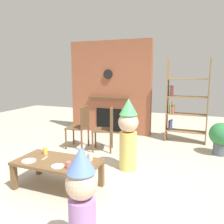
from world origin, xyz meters
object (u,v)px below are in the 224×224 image
Objects in this scene: coffee_table at (58,165)px; birthday_cake_slice at (84,165)px; potted_plant_tall at (221,136)px; dining_chair_left at (81,125)px; paper_cup_near_right at (76,168)px; paper_plate_front at (29,161)px; paper_cup_far_left at (45,151)px; paper_cup_center at (90,157)px; paper_cup_far_right at (69,165)px; dining_chair_middle at (107,126)px; bookshelf at (184,104)px; child_with_cone_hat at (82,199)px; paper_cup_near_left at (83,155)px; child_in_pink at (128,133)px; paper_plate_rear at (58,166)px.

birthday_cake_slice is (0.46, -0.10, 0.10)m from coffee_table.
dining_chair_left is at bearing -167.52° from potted_plant_tall.
paper_plate_front is at bearing 176.41° from paper_cup_near_right.
paper_cup_far_left is at bearing 93.71° from dining_chair_left.
paper_cup_center is 2.73m from potted_plant_tall.
paper_cup_far_right is (-0.13, 0.05, -0.01)m from paper_cup_near_right.
dining_chair_middle is at bearing 88.35° from coffee_table.
dining_chair_left reaches higher than birthday_cake_slice.
bookshelf is 1.91× the size of child_with_cone_hat.
coffee_table is 1.31× the size of dining_chair_middle.
bookshelf is 1.90m from dining_chair_middle.
paper_cup_far_right is (-1.17, -3.06, -0.44)m from bookshelf.
birthday_cake_slice is at bearing 4.34° from paper_plate_front.
paper_cup_near_left is 0.43m from paper_cup_near_right.
dining_chair_middle reaches higher than paper_cup_far_left.
paper_cup_far_left is at bearing 60.06° from dining_chair_middle.
bookshelf is 19.00× the size of birthday_cake_slice.
child_in_pink reaches higher than paper_cup_center.
paper_plate_rear is (-0.16, -0.01, -0.04)m from paper_cup_far_right.
dining_chair_middle is (-0.41, 1.77, 0.07)m from birthday_cake_slice.
dining_chair_left is at bearing 119.48° from paper_cup_near_left.
paper_cup_center reaches higher than paper_cup_near_right.
bookshelf is 22.08× the size of paper_cup_far_right.
child_with_cone_hat is 0.84× the size of child_in_pink.
bookshelf is 2.94m from paper_cup_center.
bookshelf is at bearing 63.45° from coffee_table.
dining_chair_middle is at bearing -25.76° from child_with_cone_hat.
paper_cup_far_right is at bearing -160.75° from birthday_cake_slice.
child_in_pink is (0.32, 1.15, 0.19)m from paper_cup_near_right.
dining_chair_left is (-1.42, 2.57, -0.01)m from child_with_cone_hat.
paper_cup_near_left reaches higher than paper_cup_near_right.
child_in_pink reaches higher than child_with_cone_hat.
paper_cup_center is at bearing 89.63° from paper_cup_near_right.
paper_cup_center reaches higher than birthday_cake_slice.
dining_chair_left is 1.00× the size of dining_chair_middle.
potted_plant_tall is (2.20, 2.24, 0.04)m from coffee_table.
child_with_cone_hat is 1.11× the size of dining_chair_left.
coffee_table is at bearing 72.01° from dining_chair_middle.
paper_cup_near_right is 0.11× the size of dining_chair_middle.
child_with_cone_hat is 3.44m from potted_plant_tall.
bookshelf reaches higher than paper_cup_near_left.
paper_plate_front is 1.88m from dining_chair_middle.
dining_chair_left reaches higher than paper_plate_front.
paper_cup_near_left is 1.64m from dining_chair_left.
paper_cup_far_right is 0.64m from paper_plate_front.
coffee_table is at bearing 168.10° from birthday_cake_slice.
paper_cup_near_right is 0.12m from birthday_cake_slice.
child_in_pink is at bearing -38.50° from child_with_cone_hat.
paper_cup_far_left is 1.32m from child_in_pink.
paper_cup_near_left is at bearing 171.00° from paper_cup_center.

